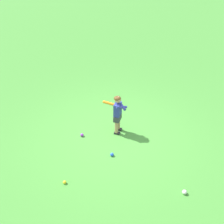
% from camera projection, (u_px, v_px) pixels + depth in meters
% --- Properties ---
extents(ground_plane, '(40.00, 40.00, 0.00)m').
position_uv_depth(ground_plane, '(114.00, 136.00, 6.81)').
color(ground_plane, '#479338').
extents(child_batter, '(0.49, 0.49, 1.08)m').
position_uv_depth(child_batter, '(117.00, 111.00, 6.59)').
color(child_batter, '#232328').
rests_on(child_batter, ground).
extents(play_ball_behind_batter, '(0.09, 0.09, 0.09)m').
position_uv_depth(play_ball_behind_batter, '(112.00, 155.00, 6.17)').
color(play_ball_behind_batter, blue).
rests_on(play_ball_behind_batter, ground).
extents(play_ball_center_lawn, '(0.07, 0.07, 0.07)m').
position_uv_depth(play_ball_center_lawn, '(65.00, 182.00, 5.48)').
color(play_ball_center_lawn, yellow).
rests_on(play_ball_center_lawn, ground).
extents(play_ball_near_batter, '(0.09, 0.09, 0.09)m').
position_uv_depth(play_ball_near_batter, '(82.00, 135.00, 6.77)').
color(play_ball_near_batter, purple).
rests_on(play_ball_near_batter, ground).
extents(play_ball_far_right, '(0.09, 0.09, 0.09)m').
position_uv_depth(play_ball_far_right, '(185.00, 192.00, 5.26)').
color(play_ball_far_right, white).
rests_on(play_ball_far_right, ground).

